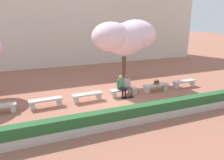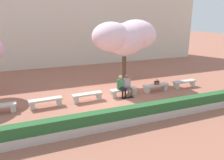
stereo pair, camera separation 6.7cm
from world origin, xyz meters
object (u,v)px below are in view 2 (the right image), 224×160
Objects in this scene: cherry_tree_main at (125,37)px; person_seated_right at (127,84)px; stone_bench_far_east at (184,83)px; handbag at (157,82)px; person_seated_left at (121,85)px; stone_bench_east_end at (156,87)px; stone_bench_near_west at (46,102)px; stone_bench_center at (87,96)px; stone_bench_near_east at (124,91)px.

person_seated_right is at bearing -110.87° from cherry_tree_main.
cherry_tree_main reaches higher than stone_bench_far_east.
stone_bench_far_east is at bearing 0.72° from person_seated_right.
stone_bench_far_east is 5.01× the size of handbag.
cherry_tree_main is at bearing 121.36° from handbag.
cherry_tree_main is at bearing 60.40° from person_seated_left.
stone_bench_east_end is 3.82m from cherry_tree_main.
stone_bench_east_end is (6.70, -0.00, 0.00)m from stone_bench_near_west.
stone_bench_far_east is 4.28m from person_seated_right.
stone_bench_near_west is 1.00× the size of stone_bench_far_east.
stone_bench_center and stone_bench_near_east have the same top height.
person_seated_right is 2.08m from handbag.
handbag is (2.28, 0.00, 0.28)m from stone_bench_near_east.
stone_bench_east_end is 0.28m from handbag.
person_seated_right reaches higher than stone_bench_near_east.
stone_bench_center is 1.32× the size of person_seated_left.
stone_bench_center is 1.00× the size of stone_bench_near_east.
stone_bench_center is 4.52m from handbag.
stone_bench_near_west is at bearing 179.29° from person_seated_left.
handbag is (0.05, 0.00, 0.28)m from stone_bench_east_end.
stone_bench_near_east is at bearing -179.98° from handbag.
person_seated_left is at bearing 179.94° from person_seated_right.
person_seated_left reaches higher than stone_bench_near_west.
person_seated_left is (-2.42, -0.05, 0.40)m from stone_bench_east_end.
stone_bench_near_west is at bearing 180.00° from stone_bench_center.
stone_bench_center is at bearing -147.44° from cherry_tree_main.
stone_bench_near_west is 4.69m from person_seated_right.
cherry_tree_main reaches higher than stone_bench_near_east.
stone_bench_center is at bearing 180.00° from stone_bench_far_east.
stone_bench_east_end is (4.46, -0.00, 0.00)m from stone_bench_center.
cherry_tree_main is at bearing 32.56° from stone_bench_center.
person_seated_right is (2.44, -0.05, 0.40)m from stone_bench_center.
stone_bench_east_end and stone_bench_far_east have the same top height.
stone_bench_far_east is at bearing -0.02° from handbag.
stone_bench_far_east is at bearing -31.05° from cherry_tree_main.
person_seated_left is 3.55m from cherry_tree_main.
person_seated_right reaches higher than handbag.
person_seated_right is at bearing -178.51° from handbag.
stone_bench_near_west is 1.00× the size of stone_bench_center.
cherry_tree_main is at bearing 20.73° from stone_bench_near_west.
person_seated_left is 1.00× the size of person_seated_right.
stone_bench_center is 1.32× the size of person_seated_right.
stone_bench_near_east is at bearing -0.00° from stone_bench_near_west.
stone_bench_east_end is at bearing -179.26° from handbag.
handbag is at bearing 0.01° from stone_bench_center.
stone_bench_east_end is 2.46m from person_seated_left.
stone_bench_east_end is at bearing -0.00° from stone_bench_near_east.
person_seated_left is at bearing -179.35° from stone_bench_far_east.
stone_bench_near_west is at bearing 180.00° from stone_bench_east_end.
stone_bench_near_west is 1.32× the size of person_seated_left.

